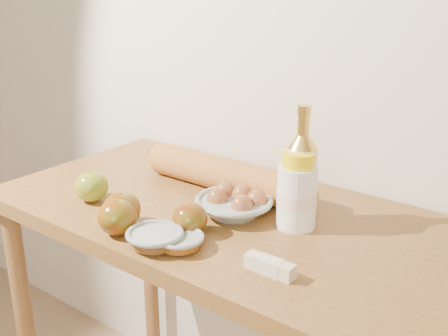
{
  "coord_description": "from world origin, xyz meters",
  "views": [
    {
      "loc": [
        0.73,
        0.21,
        1.45
      ],
      "look_at": [
        0.0,
        1.15,
        1.02
      ],
      "focal_mm": 45.0,
      "sensor_mm": 36.0,
      "label": 1
    }
  ],
  "objects_px": {
    "bourbon_bottle": "(301,177)",
    "egg_bowl": "(235,204)",
    "baguette": "(226,175)",
    "table": "(231,258)",
    "cream_bottle": "(297,193)"
  },
  "relations": [
    {
      "from": "bourbon_bottle",
      "to": "egg_bowl",
      "type": "relative_size",
      "value": 1.44
    },
    {
      "from": "egg_bowl",
      "to": "baguette",
      "type": "xyz_separation_m",
      "value": [
        -0.1,
        0.1,
        0.02
      ]
    },
    {
      "from": "bourbon_bottle",
      "to": "egg_bowl",
      "type": "xyz_separation_m",
      "value": [
        -0.14,
        -0.05,
        -0.08
      ]
    },
    {
      "from": "table",
      "to": "cream_bottle",
      "type": "distance_m",
      "value": 0.26
    },
    {
      "from": "bourbon_bottle",
      "to": "baguette",
      "type": "relative_size",
      "value": 0.52
    },
    {
      "from": "baguette",
      "to": "bourbon_bottle",
      "type": "bearing_deg",
      "value": -11.92
    },
    {
      "from": "bourbon_bottle",
      "to": "baguette",
      "type": "bearing_deg",
      "value": -166.75
    },
    {
      "from": "table",
      "to": "egg_bowl",
      "type": "height_order",
      "value": "egg_bowl"
    },
    {
      "from": "table",
      "to": "cream_bottle",
      "type": "xyz_separation_m",
      "value": [
        0.16,
        0.03,
        0.2
      ]
    },
    {
      "from": "table",
      "to": "bourbon_bottle",
      "type": "distance_m",
      "value": 0.29
    },
    {
      "from": "table",
      "to": "baguette",
      "type": "relative_size",
      "value": 2.29
    },
    {
      "from": "egg_bowl",
      "to": "baguette",
      "type": "relative_size",
      "value": 0.36
    },
    {
      "from": "egg_bowl",
      "to": "table",
      "type": "bearing_deg",
      "value": 158.16
    },
    {
      "from": "bourbon_bottle",
      "to": "egg_bowl",
      "type": "height_order",
      "value": "bourbon_bottle"
    },
    {
      "from": "table",
      "to": "cream_bottle",
      "type": "bearing_deg",
      "value": 9.74
    }
  ]
}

